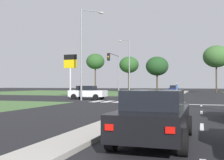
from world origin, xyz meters
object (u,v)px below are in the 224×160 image
object	(u,v)px
car_navy_third	(174,89)
treeline_fourth	(216,57)
street_lamp_third	(128,64)
car_black_fourth	(155,115)
fuel_price_totem	(70,66)
street_lamp_second	(83,49)
car_white_near	(88,92)
traffic_signal_far_left	(115,67)
pedestrian_at_median	(177,88)
treeline_near	(95,62)
treeline_second	(129,65)
treeline_third	(157,66)

from	to	relation	value
car_navy_third	treeline_fourth	size ratio (longest dim) A/B	0.42
treeline_fourth	street_lamp_third	bearing A→B (deg)	-135.41
car_black_fourth	fuel_price_totem	xyz separation A→B (m)	(-15.26, 25.63, 3.38)
car_black_fourth	street_lamp_second	bearing A→B (deg)	118.89
car_white_near	car_navy_third	xyz separation A→B (m)	(6.38, 35.73, -0.00)
traffic_signal_far_left	treeline_fourth	xyz separation A→B (m)	(14.23, 26.82, 3.55)
traffic_signal_far_left	treeline_fourth	distance (m)	30.56
traffic_signal_far_left	street_lamp_second	world-z (taller)	street_lamp_second
car_navy_third	fuel_price_totem	world-z (taller)	fuel_price_totem
street_lamp_second	pedestrian_at_median	world-z (taller)	street_lamp_second
treeline_near	car_white_near	bearing A→B (deg)	-70.37
pedestrian_at_median	treeline_near	distance (m)	28.45
car_white_near	treeline_second	world-z (taller)	treeline_second
treeline_fourth	car_navy_third	bearing A→B (deg)	166.56
car_white_near	treeline_second	bearing A→B (deg)	-173.86
street_lamp_third	treeline_near	world-z (taller)	street_lamp_third
treeline_near	treeline_second	world-z (taller)	treeline_near
street_lamp_second	street_lamp_third	xyz separation A→B (m)	(-0.32, 20.65, -0.04)
car_white_near	street_lamp_second	world-z (taller)	street_lamp_second
street_lamp_third	treeline_third	distance (m)	15.42
car_navy_third	pedestrian_at_median	bearing A→B (deg)	96.35
traffic_signal_far_left	treeline_second	xyz separation A→B (m)	(-4.82, 26.78, 2.17)
street_lamp_second	car_black_fourth	bearing A→B (deg)	-61.11
street_lamp_third	fuel_price_totem	world-z (taller)	street_lamp_third
treeline_near	treeline_fourth	distance (m)	27.22
pedestrian_at_median	treeline_second	bearing A→B (deg)	-133.03
pedestrian_at_median	fuel_price_totem	distance (m)	16.67
fuel_price_totem	treeline_fourth	distance (m)	35.49
treeline_second	treeline_third	world-z (taller)	treeline_second
fuel_price_totem	treeline_fourth	bearing A→B (deg)	56.12
street_lamp_second	car_white_near	bearing A→B (deg)	100.96
car_white_near	treeline_fourth	bearing A→B (deg)	155.30
car_navy_third	treeline_fourth	xyz separation A→B (m)	(9.06, -2.17, 6.86)
fuel_price_totem	treeline_second	size ratio (longest dim) A/B	0.69
fuel_price_totem	treeline_third	xyz separation A→B (m)	(7.15, 29.36, 1.70)
car_black_fourth	street_lamp_third	distance (m)	41.56
street_lamp_second	treeline_fourth	size ratio (longest dim) A/B	0.97
fuel_price_totem	treeline_second	bearing A→B (deg)	88.75
car_white_near	treeline_second	xyz separation A→B (m)	(-3.61, 33.53, 5.48)
treeline_second	treeline_third	size ratio (longest dim) A/B	1.03
fuel_price_totem	treeline_second	world-z (taller)	treeline_second
car_navy_third	street_lamp_third	bearing A→B (deg)	70.05
car_white_near	street_lamp_third	xyz separation A→B (m)	(0.11, 18.45, 4.59)
treeline_near	treeline_second	bearing A→B (deg)	3.67
treeline_third	street_lamp_second	bearing A→B (deg)	-93.96
car_navy_third	street_lamp_second	bearing A→B (deg)	81.08
traffic_signal_far_left	treeline_near	distance (m)	29.46
pedestrian_at_median	treeline_fourth	world-z (taller)	treeline_fourth
car_black_fourth	treeline_third	bearing A→B (deg)	98.39
treeline_near	fuel_price_totem	bearing A→B (deg)	-75.34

